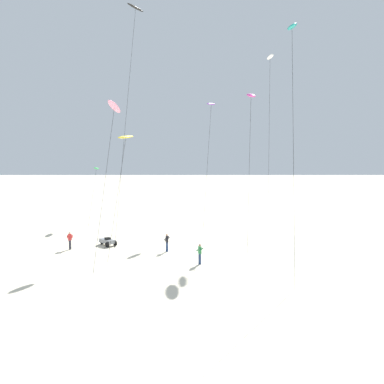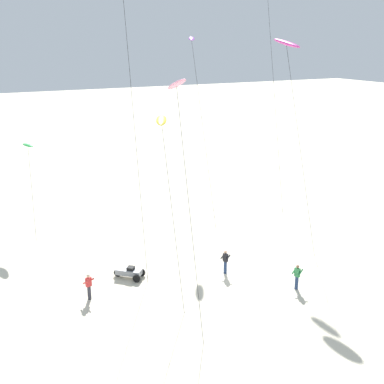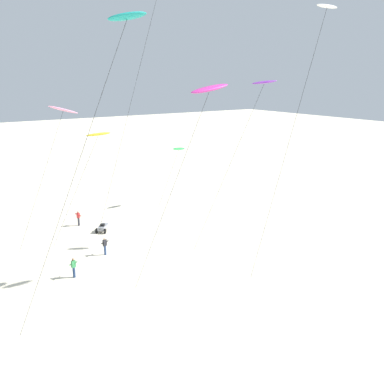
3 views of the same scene
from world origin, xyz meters
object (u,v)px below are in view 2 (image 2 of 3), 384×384
(kite_flyer_nearest, at_px, (225,261))
(kite_magenta, at_px, (287,44))
(kite_purple, at_px, (192,42))
(beach_buggy, at_px, (129,272))
(kite_pink, at_px, (177,87))
(kite_green, at_px, (28,146))
(kite_yellow, at_px, (162,122))
(kite_flyer_furthest, at_px, (89,286))
(kite_flyer_middle, at_px, (297,276))

(kite_flyer_nearest, bearing_deg, kite_magenta, 33.38)
(kite_purple, height_order, beach_buggy, kite_purple)
(kite_purple, distance_m, kite_pink, 18.34)
(kite_green, distance_m, beach_buggy, 14.25)
(kite_pink, distance_m, kite_flyer_nearest, 12.71)
(kite_flyer_nearest, bearing_deg, kite_yellow, 159.49)
(kite_green, bearing_deg, kite_pink, -70.13)
(kite_yellow, bearing_deg, kite_pink, -97.28)
(kite_green, xyz_separation_m, beach_buggy, (3.96, -11.97, -6.64))
(kite_flyer_furthest, bearing_deg, kite_flyer_nearest, -5.02)
(kite_green, relative_size, kite_magenta, 0.48)
(beach_buggy, bearing_deg, kite_flyer_furthest, -154.41)
(kite_pink, bearing_deg, kite_flyer_nearest, 20.47)
(kite_flyer_furthest, bearing_deg, kite_pink, -26.01)
(kite_magenta, xyz_separation_m, beach_buggy, (-14.38, -3.20, -14.42))
(kite_flyer_furthest, height_order, beach_buggy, kite_flyer_furthest)
(kite_purple, bearing_deg, kite_pink, -119.53)
(kite_green, height_order, kite_flyer_furthest, kite_green)
(kite_pink, height_order, beach_buggy, kite_pink)
(kite_green, relative_size, kite_flyer_nearest, 4.41)
(kite_yellow, distance_m, kite_flyer_middle, 12.87)
(kite_pink, height_order, kite_flyer_middle, kite_pink)
(kite_yellow, distance_m, kite_pink, 3.86)
(kite_green, relative_size, kite_flyer_furthest, 4.41)
(kite_magenta, bearing_deg, kite_purple, 112.59)
(kite_magenta, xyz_separation_m, kite_flyer_middle, (-5.43, -9.44, -13.96))
(kite_magenta, distance_m, kite_flyer_furthest, 22.89)
(kite_yellow, bearing_deg, kite_flyer_nearest, -20.51)
(kite_green, relative_size, beach_buggy, 3.80)
(kite_pink, xyz_separation_m, beach_buggy, (-1.77, 3.89, -12.33))
(kite_green, height_order, kite_flyer_middle, kite_green)
(kite_green, bearing_deg, kite_flyer_middle, -54.65)
(kite_flyer_middle, bearing_deg, kite_flyer_furthest, 158.60)
(kite_purple, bearing_deg, kite_green, 179.89)
(kite_purple, distance_m, kite_flyer_middle, 23.10)
(kite_yellow, bearing_deg, kite_green, 115.50)
(kite_flyer_middle, bearing_deg, kite_green, 125.35)
(kite_yellow, distance_m, beach_buggy, 10.25)
(kite_flyer_nearest, height_order, kite_flyer_middle, same)
(kite_yellow, height_order, kite_flyer_nearest, kite_yellow)
(beach_buggy, bearing_deg, kite_yellow, -21.67)
(kite_flyer_nearest, bearing_deg, kite_pink, -159.53)
(kite_flyer_nearest, xyz_separation_m, kite_flyer_middle, (2.93, -3.93, 0.00))
(kite_purple, relative_size, kite_flyer_furthest, 9.31)
(kite_purple, xyz_separation_m, kite_green, (-14.71, 0.03, -7.95))
(kite_magenta, relative_size, kite_flyer_middle, 9.25)
(kite_green, height_order, kite_magenta, kite_magenta)
(kite_green, xyz_separation_m, kite_pink, (5.73, -15.87, 5.69))
(kite_magenta, bearing_deg, kite_flyer_middle, -119.91)
(kite_flyer_nearest, bearing_deg, kite_green, 124.98)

